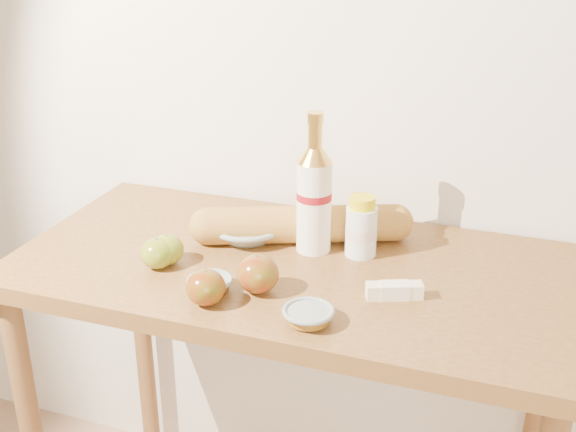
% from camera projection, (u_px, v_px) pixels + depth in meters
% --- Properties ---
extents(back_wall, '(3.50, 0.02, 2.60)m').
position_uv_depth(back_wall, '(339.00, 47.00, 1.67)').
color(back_wall, silver).
rests_on(back_wall, ground).
extents(table, '(1.20, 0.60, 0.90)m').
position_uv_depth(table, '(292.00, 312.00, 1.60)').
color(table, brown).
rests_on(table, ground).
extents(bourbon_bottle, '(0.10, 0.10, 0.31)m').
position_uv_depth(bourbon_bottle, '(314.00, 196.00, 1.55)').
color(bourbon_bottle, white).
rests_on(bourbon_bottle, table).
extents(cream_bottle, '(0.09, 0.09, 0.14)m').
position_uv_depth(cream_bottle, '(361.00, 228.00, 1.56)').
color(cream_bottle, silver).
rests_on(cream_bottle, table).
extents(egg_bowl, '(0.22, 0.22, 0.06)m').
position_uv_depth(egg_bowl, '(247.00, 228.00, 1.65)').
color(egg_bowl, '#8D9A96').
rests_on(egg_bowl, table).
extents(baguette, '(0.50, 0.27, 0.08)m').
position_uv_depth(baguette, '(302.00, 224.00, 1.62)').
color(baguette, gold).
rests_on(baguette, table).
extents(apple_yellowgreen, '(0.09, 0.09, 0.07)m').
position_uv_depth(apple_yellowgreen, '(157.00, 253.00, 1.51)').
color(apple_yellowgreen, olive).
rests_on(apple_yellowgreen, table).
extents(apple_redgreen_front, '(0.09, 0.09, 0.07)m').
position_uv_depth(apple_redgreen_front, '(206.00, 287.00, 1.37)').
color(apple_redgreen_front, '#95080A').
rests_on(apple_redgreen_front, table).
extents(apple_redgreen_right, '(0.09, 0.09, 0.08)m').
position_uv_depth(apple_redgreen_right, '(258.00, 274.00, 1.42)').
color(apple_redgreen_right, '#990811').
rests_on(apple_redgreen_right, table).
extents(sugar_bowl, '(0.12, 0.12, 0.03)m').
position_uv_depth(sugar_bowl, '(210.00, 284.00, 1.43)').
color(sugar_bowl, gray).
rests_on(sugar_bowl, table).
extents(syrup_bowl, '(0.13, 0.13, 0.03)m').
position_uv_depth(syrup_bowl, '(308.00, 315.00, 1.32)').
color(syrup_bowl, gray).
rests_on(syrup_bowl, table).
extents(butter_stick, '(0.11, 0.07, 0.03)m').
position_uv_depth(butter_stick, '(394.00, 291.00, 1.40)').
color(butter_stick, beige).
rests_on(butter_stick, table).
extents(apple_extra, '(0.09, 0.09, 0.07)m').
position_uv_depth(apple_extra, '(167.00, 250.00, 1.53)').
color(apple_extra, olive).
rests_on(apple_extra, table).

